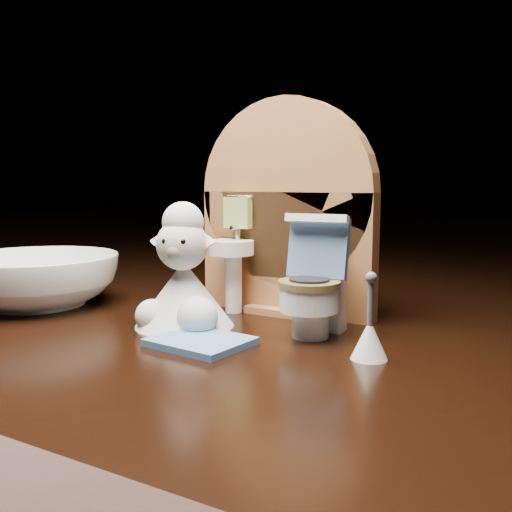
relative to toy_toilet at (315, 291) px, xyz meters
The scene contains 6 objects.
backdrop_panel 0.07m from the toy_toilet, 134.62° to the left, with size 0.13×0.05×0.15m.
toy_toilet is the anchor object (origin of this frame).
bath_mat 0.08m from the toy_toilet, 130.84° to the right, with size 0.05×0.04×0.00m, color #5276A4.
toilet_brush 0.06m from the toy_toilet, 34.30° to the right, with size 0.02×0.02×0.05m.
plush_lamb 0.08m from the toy_toilet, 163.04° to the right, with size 0.06×0.06×0.08m.
ceramic_bowl 0.22m from the toy_toilet, behind, with size 0.12×0.12×0.04m, color white.
Camera 1 is at (0.18, -0.29, 0.09)m, focal length 40.00 mm.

